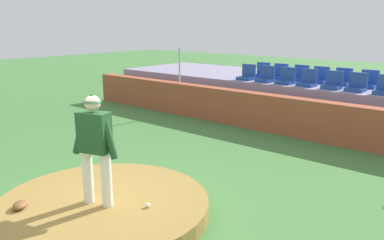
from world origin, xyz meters
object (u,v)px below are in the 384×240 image
(pitcher, at_px, (95,141))
(baseball, at_px, (148,205))
(stadium_chair_2, at_px, (286,79))
(stadium_chair_7, at_px, (262,73))
(stadium_chair_1, at_px, (266,77))
(stadium_chair_10, at_px, (320,78))
(stadium_chair_0, at_px, (247,75))
(stadium_chair_3, at_px, (308,81))
(stadium_chair_8, at_px, (279,74))
(stadium_chair_4, at_px, (333,83))
(stadium_chair_12, at_px, (369,82))
(stadium_chair_9, at_px, (300,76))
(stadium_chair_5, at_px, (357,85))
(stadium_chair_11, at_px, (342,80))
(fielding_glove, at_px, (20,205))

(pitcher, xyz_separation_m, baseball, (0.68, 0.41, -0.97))
(stadium_chair_2, distance_m, stadium_chair_7, 1.61)
(stadium_chair_1, relative_size, stadium_chair_10, 1.00)
(stadium_chair_0, relative_size, stadium_chair_3, 1.00)
(stadium_chair_0, bearing_deg, pitcher, 106.05)
(stadium_chair_7, bearing_deg, stadium_chair_10, 179.79)
(baseball, height_order, stadium_chair_0, stadium_chair_0)
(stadium_chair_3, relative_size, stadium_chair_8, 1.00)
(baseball, bearing_deg, stadium_chair_2, 101.47)
(baseball, height_order, stadium_chair_8, stadium_chair_8)
(pitcher, bearing_deg, stadium_chair_4, 67.13)
(stadium_chair_7, distance_m, stadium_chair_12, 3.51)
(stadium_chair_9, distance_m, stadium_chair_10, 0.69)
(stadium_chair_7, bearing_deg, stadium_chair_8, 179.89)
(stadium_chair_1, bearing_deg, stadium_chair_4, -179.92)
(stadium_chair_0, height_order, stadium_chair_10, same)
(stadium_chair_3, xyz_separation_m, stadium_chair_7, (-2.06, 0.86, 0.00))
(stadium_chair_5, xyz_separation_m, stadium_chair_11, (-0.70, 0.88, 0.00))
(stadium_chair_2, xyz_separation_m, stadium_chair_11, (1.39, 0.89, 0.00))
(stadium_chair_0, height_order, stadium_chair_1, same)
(stadium_chair_5, xyz_separation_m, stadium_chair_10, (-1.38, 0.84, 0.00))
(fielding_glove, xyz_separation_m, stadium_chair_4, (1.44, 8.44, 1.05))
(stadium_chair_1, distance_m, stadium_chair_9, 1.17)
(stadium_chair_2, bearing_deg, stadium_chair_1, 1.38)
(stadium_chair_3, xyz_separation_m, stadium_chair_10, (0.01, 0.85, 0.00))
(stadium_chair_0, relative_size, stadium_chair_9, 1.00)
(fielding_glove, height_order, stadium_chair_12, stadium_chair_12)
(pitcher, distance_m, stadium_chair_4, 7.61)
(baseball, bearing_deg, stadium_chair_11, 90.47)
(stadium_chair_0, relative_size, stadium_chair_11, 1.00)
(fielding_glove, xyz_separation_m, stadium_chair_12, (2.14, 9.32, 1.05))
(fielding_glove, xyz_separation_m, stadium_chair_7, (-1.36, 9.32, 1.05))
(baseball, distance_m, stadium_chair_7, 8.59)
(pitcher, distance_m, stadium_chair_2, 7.63)
(stadium_chair_0, relative_size, stadium_chair_12, 1.00)
(stadium_chair_1, relative_size, stadium_chair_8, 1.00)
(stadium_chair_4, relative_size, stadium_chair_5, 1.00)
(stadium_chair_11, bearing_deg, stadium_chair_10, 3.05)
(stadium_chair_3, height_order, stadium_chair_8, same)
(stadium_chair_7, height_order, stadium_chair_11, same)
(stadium_chair_1, distance_m, stadium_chair_8, 0.88)
(stadium_chair_5, distance_m, stadium_chair_12, 0.85)
(stadium_chair_2, bearing_deg, baseball, 101.47)
(fielding_glove, xyz_separation_m, stadium_chair_3, (0.69, 8.46, 1.05))
(stadium_chair_4, bearing_deg, stadium_chair_0, -0.41)
(stadium_chair_8, bearing_deg, stadium_chair_10, 179.73)
(pitcher, xyz_separation_m, stadium_chair_0, (-2.19, 7.60, 0.09))
(baseball, bearing_deg, stadium_chair_12, 85.09)
(pitcher, bearing_deg, stadium_chair_0, 88.21)
(stadium_chair_2, distance_m, stadium_chair_12, 2.31)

